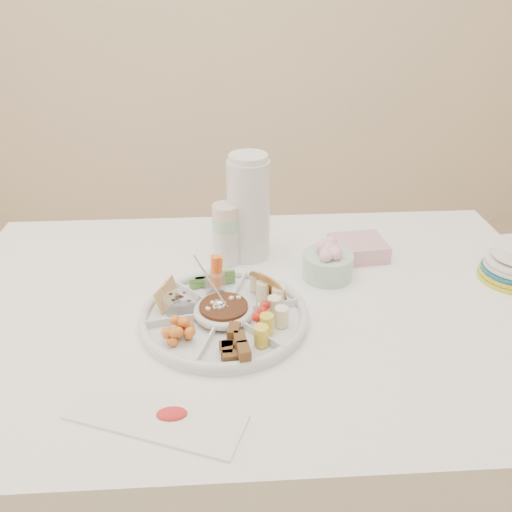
{
  "coord_description": "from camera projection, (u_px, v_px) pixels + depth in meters",
  "views": [
    {
      "loc": [
        -0.07,
        -1.09,
        1.49
      ],
      "look_at": [
        -0.0,
        0.03,
        0.87
      ],
      "focal_mm": 38.0,
      "sensor_mm": 36.0,
      "label": 1
    }
  ],
  "objects": [
    {
      "name": "banana_tomato",
      "position": [
        280.0,
        309.0,
        1.19
      ],
      "size": [
        0.12,
        0.12,
        0.08
      ],
      "primitive_type": null,
      "rotation": [
        0.0,
        0.0,
        0.2
      ],
      "color": "tan",
      "rests_on": "party_tray"
    },
    {
      "name": "napkin_stack",
      "position": [
        358.0,
        248.0,
        1.51
      ],
      "size": [
        0.16,
        0.14,
        0.05
      ],
      "primitive_type": "cube",
      "rotation": [
        0.0,
        0.0,
        0.11
      ],
      "color": "#DE9FAD",
      "rests_on": "dining_table"
    },
    {
      "name": "placemat",
      "position": [
        155.0,
        417.0,
        0.99
      ],
      "size": [
        0.35,
        0.22,
        0.01
      ],
      "primitive_type": "cube",
      "rotation": [
        0.0,
        0.0,
        -0.37
      ],
      "color": "white",
      "rests_on": "dining_table"
    },
    {
      "name": "floor",
      "position": [
        257.0,
        507.0,
        1.68
      ],
      "size": [
        4.0,
        4.0,
        0.0
      ],
      "primitive_type": "plane",
      "color": "tan",
      "rests_on": "ground"
    },
    {
      "name": "thermos",
      "position": [
        249.0,
        206.0,
        1.46
      ],
      "size": [
        0.12,
        0.12,
        0.3
      ],
      "primitive_type": "cylinder",
      "rotation": [
        0.0,
        0.0,
        0.03
      ],
      "color": "silver",
      "rests_on": "dining_table"
    },
    {
      "name": "granola_chunks",
      "position": [
        237.0,
        343.0,
        1.12
      ],
      "size": [
        0.13,
        0.13,
        0.05
      ],
      "primitive_type": null,
      "rotation": [
        0.0,
        0.0,
        0.2
      ],
      "color": "brown",
      "rests_on": "party_tray"
    },
    {
      "name": "dining_table",
      "position": [
        257.0,
        417.0,
        1.5
      ],
      "size": [
        1.52,
        1.02,
        0.76
      ],
      "primitive_type": "cube",
      "color": "white",
      "rests_on": "floor"
    },
    {
      "name": "party_tray",
      "position": [
        224.0,
        314.0,
        1.24
      ],
      "size": [
        0.45,
        0.45,
        0.04
      ],
      "primitive_type": "cylinder",
      "rotation": [
        0.0,
        0.0,
        0.2
      ],
      "color": "silver",
      "rests_on": "dining_table"
    },
    {
      "name": "bean_dip",
      "position": [
        224.0,
        311.0,
        1.23
      ],
      "size": [
        0.13,
        0.13,
        0.04
      ],
      "primitive_type": "cylinder",
      "rotation": [
        0.0,
        0.0,
        0.2
      ],
      "color": "#472B18",
      "rests_on": "party_tray"
    },
    {
      "name": "cherries",
      "position": [
        178.0,
        333.0,
        1.15
      ],
      "size": [
        0.12,
        0.12,
        0.04
      ],
      "primitive_type": null,
      "rotation": [
        0.0,
        0.0,
        0.2
      ],
      "color": "orange",
      "rests_on": "party_tray"
    },
    {
      "name": "cup_stack",
      "position": [
        226.0,
        226.0,
        1.45
      ],
      "size": [
        0.09,
        0.09,
        0.21
      ],
      "primitive_type": "cylinder",
      "rotation": [
        0.0,
        0.0,
        -0.18
      ],
      "color": "silver",
      "rests_on": "dining_table"
    },
    {
      "name": "flower_bowl",
      "position": [
        328.0,
        260.0,
        1.4
      ],
      "size": [
        0.13,
        0.13,
        0.1
      ],
      "primitive_type": "cylinder",
      "rotation": [
        0.0,
        0.0,
        0.02
      ],
      "color": "#A4D6C2",
      "rests_on": "dining_table"
    },
    {
      "name": "pita_raisins",
      "position": [
        170.0,
        298.0,
        1.26
      ],
      "size": [
        0.13,
        0.13,
        0.06
      ],
      "primitive_type": null,
      "rotation": [
        0.0,
        0.0,
        0.2
      ],
      "color": "tan",
      "rests_on": "party_tray"
    },
    {
      "name": "carrot_cucumber",
      "position": [
        213.0,
        270.0,
        1.33
      ],
      "size": [
        0.12,
        0.12,
        0.09
      ],
      "primitive_type": null,
      "rotation": [
        0.0,
        0.0,
        0.2
      ],
      "color": "orange",
      "rests_on": "party_tray"
    },
    {
      "name": "tortillas",
      "position": [
        264.0,
        284.0,
        1.31
      ],
      "size": [
        0.13,
        0.13,
        0.06
      ],
      "primitive_type": null,
      "rotation": [
        0.0,
        0.0,
        0.2
      ],
      "color": "#956D45",
      "rests_on": "party_tray"
    }
  ]
}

